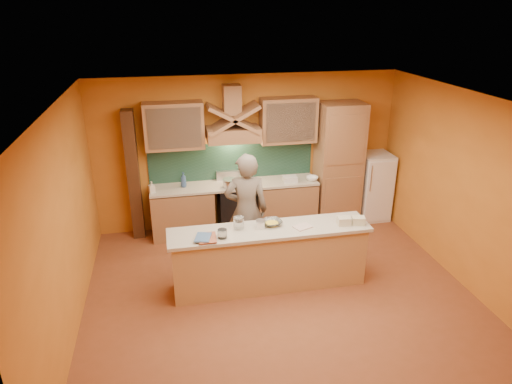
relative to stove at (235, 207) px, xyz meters
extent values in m
cube|color=brown|center=(0.30, -2.20, -0.45)|extent=(5.50, 5.00, 0.01)
cube|color=white|center=(0.30, -2.20, 2.35)|extent=(5.50, 5.00, 0.01)
cube|color=orange|center=(0.30, 0.30, 0.95)|extent=(5.50, 0.02, 2.80)
cube|color=orange|center=(0.30, -4.70, 0.95)|extent=(5.50, 0.02, 2.80)
cube|color=orange|center=(-2.45, -2.20, 0.95)|extent=(0.02, 5.00, 2.80)
cube|color=orange|center=(3.05, -2.20, 0.95)|extent=(0.02, 5.00, 2.80)
cube|color=#9E6E48|center=(-0.95, 0.00, -0.02)|extent=(1.10, 0.60, 0.86)
cube|color=#9E6E48|center=(0.95, 0.00, -0.02)|extent=(1.10, 0.60, 0.86)
cube|color=#BEB4A1|center=(0.00, 0.00, 0.45)|extent=(3.00, 0.62, 0.04)
cube|color=black|center=(0.00, 0.00, 0.00)|extent=(0.60, 0.58, 0.90)
cube|color=#1A3A2E|center=(0.00, 0.28, 0.80)|extent=(3.00, 0.03, 0.70)
cube|color=#9E6E48|center=(0.00, 0.05, 1.37)|extent=(0.92, 0.50, 0.24)
cube|color=#9E6E48|center=(0.00, 0.15, 1.95)|extent=(0.30, 0.30, 0.50)
cube|color=#9E6E48|center=(-1.00, 0.12, 1.55)|extent=(1.00, 0.35, 0.80)
cube|color=#9E6E48|center=(1.00, 0.12, 1.55)|extent=(1.00, 0.35, 0.80)
cube|color=#9E6E48|center=(1.95, 0.00, 0.70)|extent=(0.80, 0.60, 2.30)
cube|color=white|center=(2.70, 0.00, 0.20)|extent=(0.58, 0.60, 1.30)
cube|color=#472816|center=(-1.75, 0.15, 0.70)|extent=(0.20, 0.30, 2.30)
cube|color=tan|center=(0.20, -1.90, -0.01)|extent=(2.80, 0.55, 0.88)
cube|color=#BEB4A1|center=(0.20, -1.90, 0.47)|extent=(2.90, 0.62, 0.05)
imported|color=#70665B|center=(-0.01, -1.22, 0.48)|extent=(0.73, 0.52, 1.86)
cylinder|color=silver|center=(-0.11, -0.15, 0.52)|extent=(0.27, 0.27, 0.14)
cylinder|color=silver|center=(0.19, -0.01, 0.51)|extent=(0.27, 0.27, 0.12)
imported|color=silver|center=(-1.45, -0.14, 0.57)|extent=(0.12, 0.12, 0.21)
imported|color=#2F4D81|center=(-0.90, 0.03, 0.60)|extent=(0.14, 0.14, 0.27)
imported|color=white|center=(1.41, -0.12, 0.50)|extent=(0.29, 0.29, 0.07)
cube|color=silver|center=(1.00, -0.08, 0.52)|extent=(0.26, 0.21, 0.09)
imported|color=#A5563B|center=(-0.82, -2.04, 0.51)|extent=(0.25, 0.33, 0.03)
imported|color=#405F8D|center=(-0.86, -2.01, 0.53)|extent=(0.27, 0.32, 0.02)
cylinder|color=silver|center=(-0.23, -1.81, 0.58)|extent=(0.20, 0.20, 0.18)
cylinder|color=silver|center=(-0.50, -2.04, 0.56)|extent=(0.15, 0.15, 0.13)
cube|color=white|center=(0.08, -1.84, 0.54)|extent=(0.14, 0.14, 0.10)
imported|color=silver|center=(0.26, -1.79, 0.53)|extent=(0.33, 0.33, 0.07)
cube|color=beige|center=(0.67, -1.95, 0.50)|extent=(0.30, 0.26, 0.02)
cube|color=beige|center=(1.28, -1.99, 0.55)|extent=(0.20, 0.16, 0.12)
cube|color=beige|center=(1.49, -2.01, 0.55)|extent=(0.21, 0.18, 0.11)
camera|label=1|loc=(-1.16, -7.54, 3.46)|focal=32.00mm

